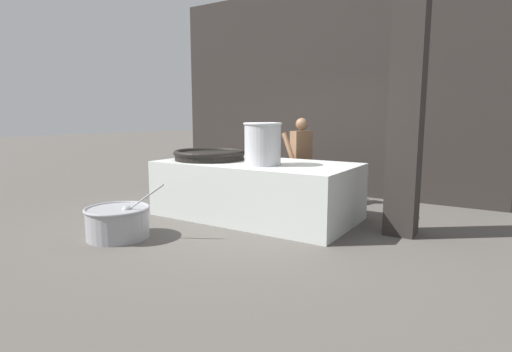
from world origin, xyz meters
TOP-DOWN VIEW (x-y plane):
  - ground_plane at (0.00, 0.00)m, footprint 60.00×60.00m
  - back_wall at (0.00, 2.62)m, footprint 7.00×0.24m
  - support_pillar at (2.21, 0.25)m, footprint 0.40×0.40m
  - hearth_platform at (0.00, 0.00)m, footprint 3.11×1.65m
  - giant_wok_near at (-0.85, -0.12)m, footprint 1.20×1.20m
  - stock_pot at (0.28, -0.25)m, footprint 0.58×0.58m
  - cook at (0.19, 1.23)m, footprint 0.44×0.63m
  - prep_bowl_vegetables at (-0.95, -1.95)m, footprint 1.06×0.85m

SIDE VIEW (x-z plane):
  - ground_plane at x=0.00m, z-range 0.00..0.00m
  - prep_bowl_vegetables at x=-0.95m, z-range -0.15..0.61m
  - hearth_platform at x=0.00m, z-range 0.00..0.89m
  - cook at x=0.19m, z-range 0.07..1.65m
  - giant_wok_near at x=-0.85m, z-range 0.89..1.06m
  - stock_pot at x=0.28m, z-range 0.90..1.53m
  - back_wall at x=0.00m, z-range 0.00..4.26m
  - support_pillar at x=2.21m, z-range 0.00..4.26m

